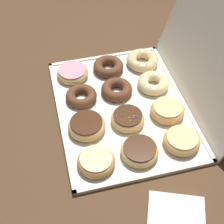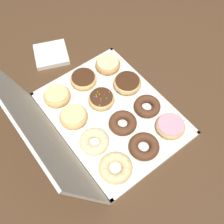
% 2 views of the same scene
% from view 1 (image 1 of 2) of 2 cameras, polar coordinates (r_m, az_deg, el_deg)
% --- Properties ---
extents(ground_plane, '(3.00, 3.00, 0.00)m').
position_cam_1_polar(ground_plane, '(1.13, 1.73, 0.51)').
color(ground_plane, '#4C331E').
extents(donut_box, '(0.57, 0.44, 0.01)m').
position_cam_1_polar(donut_box, '(1.13, 1.73, 0.69)').
color(donut_box, silver).
rests_on(donut_box, ground).
extents(box_lid_open, '(0.57, 0.13, 0.43)m').
position_cam_1_polar(box_lid_open, '(1.08, 16.91, 10.79)').
color(box_lid_open, silver).
rests_on(box_lid_open, ground).
extents(pink_frosted_donut_0, '(0.12, 0.12, 0.03)m').
position_cam_1_polar(pink_frosted_donut_0, '(1.23, -6.89, 6.80)').
color(pink_frosted_donut_0, '#E5B770').
rests_on(pink_frosted_donut_0, donut_box).
extents(chocolate_cake_ring_donut_1, '(0.11, 0.11, 0.03)m').
position_cam_1_polar(chocolate_cake_ring_donut_1, '(1.14, -5.37, 2.79)').
color(chocolate_cake_ring_donut_1, '#59331E').
rests_on(chocolate_cake_ring_donut_1, donut_box).
extents(chocolate_frosted_donut_2, '(0.12, 0.12, 0.04)m').
position_cam_1_polar(chocolate_frosted_donut_2, '(1.05, -4.43, -2.38)').
color(chocolate_frosted_donut_2, '#E5B770').
rests_on(chocolate_frosted_donut_2, donut_box).
extents(glazed_ring_donut_3, '(0.11, 0.11, 0.04)m').
position_cam_1_polar(glazed_ring_donut_3, '(0.97, -2.78, -8.54)').
color(glazed_ring_donut_3, tan).
rests_on(glazed_ring_donut_3, donut_box).
extents(chocolate_cake_ring_donut_4, '(0.11, 0.11, 0.04)m').
position_cam_1_polar(chocolate_cake_ring_donut_4, '(1.25, -0.62, 7.93)').
color(chocolate_cake_ring_donut_4, '#59331E').
rests_on(chocolate_cake_ring_donut_4, donut_box).
extents(chocolate_cake_ring_donut_5, '(0.11, 0.11, 0.04)m').
position_cam_1_polar(chocolate_cake_ring_donut_5, '(1.16, 0.83, 3.96)').
color(chocolate_cake_ring_donut_5, '#59331E').
rests_on(chocolate_cake_ring_donut_5, donut_box).
extents(sprinkle_donut_6, '(0.11, 0.11, 0.04)m').
position_cam_1_polar(sprinkle_donut_6, '(1.07, 2.70, -1.14)').
color(sprinkle_donut_6, '#E5B770').
rests_on(sprinkle_donut_6, donut_box).
extents(chocolate_frosted_donut_7, '(0.12, 0.12, 0.04)m').
position_cam_1_polar(chocolate_frosted_donut_7, '(0.99, 4.74, -6.77)').
color(chocolate_frosted_donut_7, '#E5B770').
rests_on(chocolate_frosted_donut_7, donut_box).
extents(cruller_donut_8, '(0.12, 0.12, 0.04)m').
position_cam_1_polar(cruller_donut_8, '(1.28, 5.32, 9.00)').
color(cruller_donut_8, '#EACC8C').
rests_on(cruller_donut_8, donut_box).
extents(cruller_donut_9, '(0.11, 0.11, 0.04)m').
position_cam_1_polar(cruller_donut_9, '(1.19, 7.22, 5.08)').
color(cruller_donut_9, beige).
rests_on(cruller_donut_9, donut_box).
extents(glazed_ring_donut_10, '(0.11, 0.11, 0.04)m').
position_cam_1_polar(glazed_ring_donut_10, '(1.10, 9.63, 0.30)').
color(glazed_ring_donut_10, tan).
rests_on(glazed_ring_donut_10, donut_box).
extents(glazed_ring_donut_11, '(0.11, 0.11, 0.04)m').
position_cam_1_polar(glazed_ring_donut_11, '(1.03, 12.04, -4.86)').
color(glazed_ring_donut_11, tan).
rests_on(glazed_ring_donut_11, donut_box).
extents(napkin_stack, '(0.19, 0.19, 0.02)m').
position_cam_1_polar(napkin_stack, '(0.92, 11.06, -18.23)').
color(napkin_stack, white).
rests_on(napkin_stack, ground).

